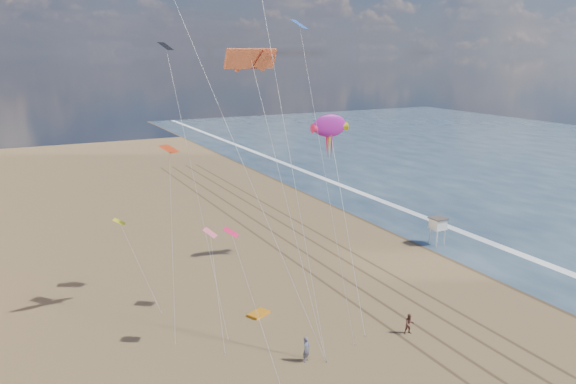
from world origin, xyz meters
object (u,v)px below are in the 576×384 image
at_px(kite_flyer_a, 306,349).
at_px(kite_flyer_b, 409,324).
at_px(lifeguard_stand, 438,224).
at_px(show_kite, 330,126).
at_px(grounded_kite, 259,314).

relative_size(kite_flyer_a, kite_flyer_b, 1.14).
xyz_separation_m(lifeguard_stand, show_kite, (-14.35, 1.76, 12.43)).
distance_m(grounded_kite, kite_flyer_a, 8.73).
xyz_separation_m(kite_flyer_a, kite_flyer_b, (9.63, -0.08, -0.12)).
bearing_deg(kite_flyer_a, lifeguard_stand, 0.51).
xyz_separation_m(lifeguard_stand, kite_flyer_b, (-17.22, -16.33, -1.70)).
bearing_deg(grounded_kite, kite_flyer_a, -115.78).
bearing_deg(lifeguard_stand, kite_flyer_b, -136.52).
distance_m(grounded_kite, show_kite, 21.62).
bearing_deg(show_kite, kite_flyer_b, -99.03).
height_order(lifeguard_stand, show_kite, show_kite).
bearing_deg(show_kite, lifeguard_stand, -7.01).
height_order(grounded_kite, kite_flyer_b, kite_flyer_b).
bearing_deg(lifeguard_stand, kite_flyer_a, -148.82).
relative_size(grounded_kite, show_kite, 0.08).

